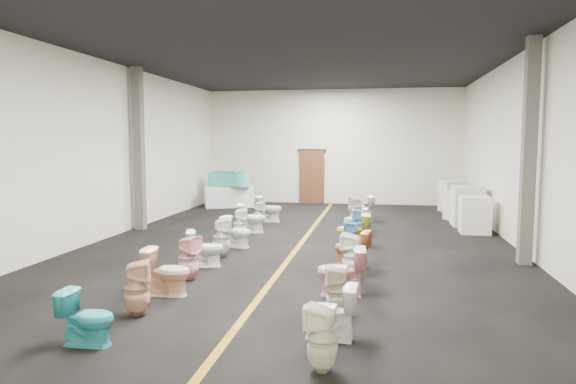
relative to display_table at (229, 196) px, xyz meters
name	(u,v)px	position (x,y,z in m)	size (l,w,h in m)	color
floor	(302,242)	(3.73, -6.22, -0.39)	(16.00, 16.00, 0.00)	black
ceiling	(303,56)	(3.73, -6.22, 4.11)	(16.00, 16.00, 0.00)	black
wall_back	(332,147)	(3.73, 1.78, 1.86)	(10.00, 10.00, 0.00)	beige
wall_front	(172,166)	(3.73, -14.22, 1.86)	(10.00, 10.00, 0.00)	beige
wall_left	(112,150)	(-1.27, -6.22, 1.86)	(16.00, 16.00, 0.00)	beige
wall_right	(522,151)	(8.73, -6.22, 1.86)	(16.00, 16.00, 0.00)	beige
aisle_stripe	(302,242)	(3.73, -6.22, -0.39)	(0.12, 15.60, 0.01)	#996916
back_door	(312,177)	(2.93, 1.72, 0.66)	(1.00, 0.10, 2.10)	#562D19
door_frame	(312,150)	(2.93, 1.73, 1.73)	(1.15, 0.08, 0.10)	#331C11
column_left	(139,149)	(-1.02, -5.22, 1.86)	(0.25, 0.25, 4.50)	#59544C
column_right	(529,152)	(8.48, -7.72, 1.86)	(0.25, 0.25, 4.50)	#59544C
display_table	(229,196)	(0.00, 0.00, 0.00)	(1.77, 0.88, 0.79)	white
bathtub	(229,179)	(0.00, 0.00, 0.68)	(1.76, 1.13, 0.55)	#44C4BE
appliance_crate_a	(475,215)	(8.13, -4.22, 0.10)	(0.77, 0.77, 0.99)	white
appliance_crate_b	(467,206)	(8.13, -3.02, 0.19)	(0.85, 0.85, 1.17)	beige
appliance_crate_c	(461,206)	(8.13, -1.94, 0.07)	(0.82, 0.82, 0.93)	beige
appliance_crate_d	(453,196)	(8.13, 0.07, 0.16)	(0.77, 0.77, 1.10)	beige
toilet_left_0	(87,318)	(2.12, -13.06, -0.05)	(0.38, 0.67, 0.68)	teal
toilet_left_1	(137,288)	(2.22, -11.98, 0.01)	(0.36, 0.37, 0.80)	#DEA689
toilet_left_2	(167,272)	(2.24, -10.97, -0.01)	(0.43, 0.75, 0.77)	beige
toilet_left_3	(189,258)	(2.26, -10.05, 0.01)	(0.36, 0.37, 0.80)	beige
toilet_left_4	(205,248)	(2.21, -9.04, -0.03)	(0.41, 0.72, 0.73)	white
toilet_left_5	(222,237)	(2.28, -8.18, 0.03)	(0.38, 0.39, 0.85)	silver
toilet_left_6	(237,232)	(2.32, -7.15, -0.03)	(0.41, 0.71, 0.73)	white
toilet_left_7	(240,224)	(2.14, -6.18, 0.00)	(0.36, 0.36, 0.79)	white
toilet_left_8	(251,218)	(2.18, -5.22, 0.01)	(0.45, 0.78, 0.80)	white
toilet_left_9	(259,214)	(2.16, -4.22, -0.02)	(0.33, 0.34, 0.74)	silver
toilet_left_10	(269,209)	(2.25, -3.27, 0.01)	(0.45, 0.79, 0.81)	white
toilet_right_0	(322,339)	(5.00, -13.30, -0.02)	(0.33, 0.34, 0.74)	beige
toilet_right_1	(329,312)	(4.99, -12.37, -0.04)	(0.40, 0.70, 0.71)	white
toilet_right_2	(337,291)	(5.02, -11.48, -0.03)	(0.33, 0.33, 0.73)	beige
toilet_right_3	(341,271)	(5.00, -10.50, 0.00)	(0.44, 0.77, 0.79)	#F8AAAF
toilet_right_4	(353,256)	(5.13, -9.44, 0.02)	(0.37, 0.38, 0.83)	white
toilet_right_5	(352,248)	(5.08, -8.52, -0.03)	(0.41, 0.71, 0.73)	#CF7641
toilet_right_6	(352,238)	(5.02, -7.61, -0.01)	(0.35, 0.35, 0.77)	#6299D2
toilet_right_7	(353,230)	(4.99, -6.60, 0.00)	(0.44, 0.77, 0.78)	gold
toilet_right_8	(359,224)	(5.09, -5.58, -0.01)	(0.35, 0.36, 0.77)	#69B9E3
toilet_right_9	(356,220)	(4.98, -4.63, -0.06)	(0.38, 0.66, 0.67)	silver
toilet_right_10	(357,212)	(4.95, -3.69, 0.03)	(0.38, 0.39, 0.85)	beige
toilet_right_11	(361,208)	(5.04, -2.67, 0.01)	(0.45, 0.79, 0.80)	white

